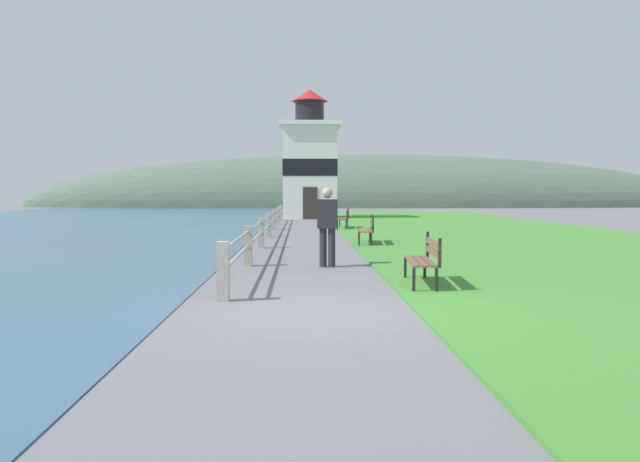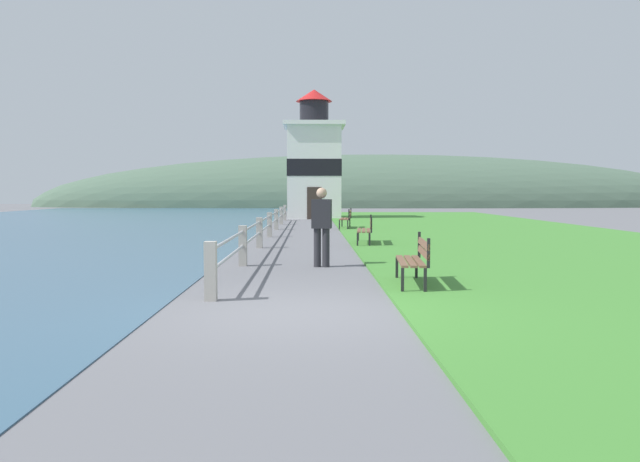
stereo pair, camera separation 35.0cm
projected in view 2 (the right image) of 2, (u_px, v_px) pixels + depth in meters
name	position (u px, v px, depth m)	size (l,w,h in m)	color
ground_plane	(296.00, 313.00, 8.74)	(160.00, 160.00, 0.00)	slate
grass_verge	(488.00, 233.00, 25.55)	(12.00, 50.21, 0.06)	#428433
seawall_railing	(269.00, 223.00, 23.39)	(0.18, 27.63, 0.93)	#A8A399
park_bench_near	(415.00, 257.00, 11.03)	(0.61, 1.74, 0.94)	brown
park_bench_midway	(367.00, 228.00, 19.89)	(0.64, 2.00, 0.94)	brown
park_bench_far	(347.00, 217.00, 28.38)	(0.68, 2.01, 0.94)	brown
lighthouse	(314.00, 164.00, 40.11)	(3.87, 3.87, 8.24)	white
person_strolling	(322.00, 224.00, 14.04)	(0.47, 0.30, 1.79)	#28282D
distant_hillside	(378.00, 207.00, 72.20)	(80.00, 16.00, 12.00)	#4C6651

